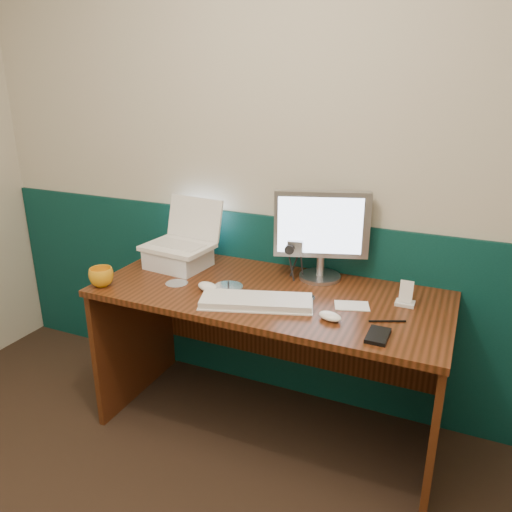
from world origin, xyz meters
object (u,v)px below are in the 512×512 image
at_px(laptop, 176,223).
at_px(monitor, 322,235).
at_px(camcorder, 296,259).
at_px(keyboard, 256,302).
at_px(mug, 101,277).
at_px(desk, 269,363).

distance_m(laptop, monitor, 0.72).
bearing_deg(laptop, camcorder, 15.16).
height_order(keyboard, camcorder, camcorder).
xyz_separation_m(laptop, camcorder, (0.60, 0.10, -0.13)).
distance_m(laptop, keyboard, 0.64).
height_order(laptop, monitor, monitor).
bearing_deg(monitor, mug, -169.00).
bearing_deg(desk, monitor, 56.03).
relative_size(laptop, keyboard, 0.69).
relative_size(monitor, mug, 3.95).
relative_size(keyboard, camcorder, 2.39).
bearing_deg(laptop, keyboard, -19.10).
bearing_deg(camcorder, laptop, 179.44).
bearing_deg(laptop, desk, -4.41).
bearing_deg(laptop, monitor, 17.34).
xyz_separation_m(laptop, mug, (-0.19, -0.36, -0.19)).
distance_m(monitor, camcorder, 0.17).
xyz_separation_m(desk, keyboard, (0.00, -0.16, 0.39)).
height_order(mug, camcorder, camcorder).
bearing_deg(camcorder, mug, -160.17).
relative_size(laptop, monitor, 0.74).
height_order(desk, camcorder, camcorder).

